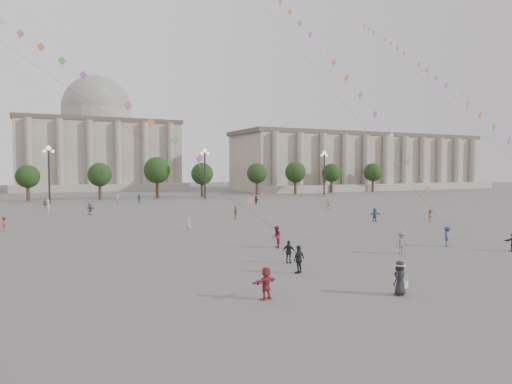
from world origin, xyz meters
name	(u,v)px	position (x,y,z in m)	size (l,w,h in m)	color
ground	(350,279)	(0.00, 0.00, 0.00)	(360.00, 360.00, 0.00)	#575552
hall_east	(362,162)	(75.00, 93.89, 8.43)	(84.00, 26.22, 17.20)	gray
hall_central	(98,144)	(0.00, 129.22, 14.23)	(48.30, 34.30, 35.50)	gray
tree_row	(126,173)	(0.00, 78.00, 5.39)	(137.12, 5.12, 8.00)	#3C2D1E
lamp_post_mid_west	(49,164)	(-15.00, 70.00, 7.35)	(2.00, 0.90, 10.65)	#262628
lamp_post_mid_east	(205,164)	(15.00, 70.00, 7.35)	(2.00, 0.90, 10.65)	#262628
lamp_post_far_east	(324,165)	(45.00, 70.00, 7.35)	(2.00, 0.90, 10.65)	#262628
person_crowd_0	(139,199)	(0.20, 64.81, 0.84)	(0.98, 0.41, 1.67)	#396080
person_crowd_4	(118,199)	(-3.88, 63.48, 0.94)	(1.75, 0.56, 1.88)	silver
person_crowd_6	(402,243)	(8.34, 4.66, 0.88)	(1.14, 0.65, 1.76)	slate
person_crowd_7	(329,203)	(25.55, 39.56, 0.90)	(1.67, 0.53, 1.80)	silver
person_crowd_8	(430,216)	(26.19, 18.98, 0.77)	(1.00, 0.57, 1.54)	brown
person_crowd_9	(256,200)	(18.78, 52.65, 0.76)	(1.41, 0.45, 1.53)	black
person_crowd_10	(48,206)	(-15.45, 51.49, 0.97)	(0.71, 0.47, 1.94)	white
person_crowd_12	(90,209)	(-10.21, 45.72, 0.85)	(1.57, 0.50, 1.69)	slate
person_crowd_13	(189,225)	(-2.78, 23.24, 0.74)	(0.54, 0.35, 1.48)	#B7B8B3
person_crowd_16	(45,204)	(-15.85, 58.95, 0.80)	(0.94, 0.39, 1.61)	slate
person_crowd_17	(5,224)	(-19.83, 31.36, 0.84)	(1.08, 0.62, 1.67)	brown
person_crowd_18	(375,215)	(20.50, 22.29, 0.84)	(1.56, 0.50, 1.68)	#345075
person_crowd_19	(319,193)	(42.18, 68.00, 0.78)	(0.76, 0.59, 1.56)	silver
person_crowd_20	(235,212)	(6.24, 32.40, 0.84)	(0.98, 0.41, 1.68)	gray
tourist_1	(289,252)	(-1.05, 5.44, 0.78)	(0.92, 0.38, 1.56)	black
tourist_2	(266,283)	(-6.34, -1.63, 0.82)	(1.51, 0.48, 1.63)	maroon
tourist_4	(299,259)	(-1.97, 2.55, 0.87)	(1.02, 0.43, 1.75)	black
kite_flyer_0	(277,237)	(0.97, 11.08, 0.90)	(0.88, 0.68, 1.81)	maroon
kite_flyer_1	(447,236)	(14.23, 5.67, 0.85)	(1.10, 0.63, 1.71)	navy
hat_person	(400,277)	(0.24, -3.89, 0.92)	(1.00, 0.81, 1.78)	black
kite_train_east	(428,75)	(32.68, 26.16, 19.54)	(15.81, 47.05, 60.88)	#3F3F3F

